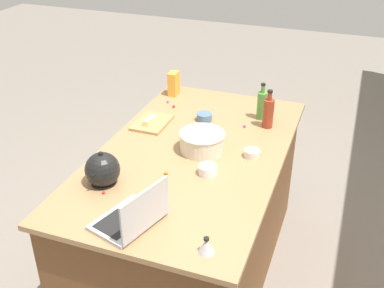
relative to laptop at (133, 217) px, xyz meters
The scene contains 21 objects.
ground_plane 1.18m from the laptop, behind, with size 12.00×12.00×0.00m, color slate.
island_counter 0.86m from the laptop, behind, with size 1.78×1.02×0.90m.
laptop is the anchor object (origin of this frame).
mixing_bowl_large 0.74m from the laptop, behind, with size 0.26×0.26×0.12m.
bottle_soy 1.21m from the laptop, 162.87° to the left, with size 0.07×0.07×0.25m.
bottle_olive 1.30m from the laptop, 166.95° to the left, with size 0.06×0.06×0.24m.
kettle 0.39m from the laptop, 130.20° to the right, with size 0.21×0.18×0.20m.
cutting_board 1.00m from the laptop, 160.29° to the right, with size 0.27×0.20×0.02m, color #AD7F4C.
butter_stick_left 0.98m from the laptop, 159.76° to the right, with size 0.11×0.04×0.04m, color #F4E58C.
ramekin_small 0.54m from the laptop, 160.86° to the left, with size 0.10×0.10×0.05m, color white.
ramekin_medium 0.85m from the laptop, 155.18° to the left, with size 0.09×0.09×0.04m, color beige.
ramekin_wide 1.11m from the laptop, behind, with size 0.10×0.10×0.05m, color slate.
kitchen_timer 0.37m from the laptop, 81.23° to the left, with size 0.07×0.07×0.08m.
candy_bag 1.48m from the laptop, 164.90° to the right, with size 0.09×0.06×0.17m, color gold.
candy_0 0.43m from the laptop, behind, with size 0.02×0.02×0.02m, color orange.
candy_1 0.37m from the laptop, 131.75° to the right, with size 0.02×0.02×0.02m, color green.
candy_2 1.26m from the laptop, 166.09° to the right, with size 0.02×0.02×0.02m, color red.
candy_3 1.46m from the laptop, 164.05° to the right, with size 0.02×0.02×0.02m, color blue.
candy_4 1.13m from the laptop, 168.43° to the left, with size 0.02×0.02×0.02m, color #CC3399.
candy_5 0.30m from the laptop, 123.54° to the right, with size 0.01×0.01×0.01m, color red.
candy_6 1.33m from the laptop, 163.83° to the right, with size 0.02×0.02×0.02m, color #CC3399.
Camera 1 is at (2.17, 0.80, 2.25)m, focal length 43.84 mm.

